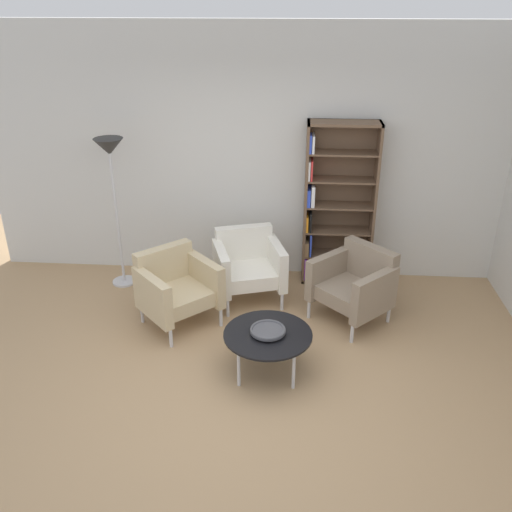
{
  "coord_description": "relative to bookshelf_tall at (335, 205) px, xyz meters",
  "views": [
    {
      "loc": [
        0.44,
        -3.75,
        3.17
      ],
      "look_at": [
        0.09,
        0.84,
        0.95
      ],
      "focal_mm": 38.9,
      "sensor_mm": 36.0,
      "label": 1
    }
  ],
  "objects": [
    {
      "name": "bookshelf_tall",
      "position": [
        0.0,
        0.0,
        0.0
      ],
      "size": [
        0.8,
        0.3,
        1.9
      ],
      "color": "brown",
      "rests_on": "ground_plane"
    },
    {
      "name": "floor_lamp_torchiere",
      "position": [
        -2.47,
        -0.29,
        0.51
      ],
      "size": [
        0.32,
        0.32,
        1.74
      ],
      "color": "silver",
      "rests_on": "ground_plane"
    },
    {
      "name": "ground_plane",
      "position": [
        -0.89,
        -2.26,
        -0.94
      ],
      "size": [
        8.32,
        8.32,
        0.0
      ],
      "primitive_type": "plane",
      "color": "tan"
    },
    {
      "name": "plaster_back_panel",
      "position": [
        -0.89,
        0.2,
        0.51
      ],
      "size": [
        6.4,
        0.12,
        2.9
      ],
      "primitive_type": "cube",
      "color": "silver",
      "rests_on": "ground_plane"
    },
    {
      "name": "coffee_table_low",
      "position": [
        -0.66,
        -1.86,
        -0.57
      ],
      "size": [
        0.8,
        0.8,
        0.4
      ],
      "color": "black",
      "rests_on": "ground_plane"
    },
    {
      "name": "armchair_near_window",
      "position": [
        -1.65,
        -1.1,
        -0.53
      ],
      "size": [
        0.95,
        0.95,
        0.78
      ],
      "rotation": [
        0.0,
        0.0,
        0.75
      ],
      "color": "#C6B289",
      "rests_on": "ground_plane"
    },
    {
      "name": "decorative_bowl",
      "position": [
        -0.66,
        -1.86,
        -0.51
      ],
      "size": [
        0.32,
        0.32,
        0.05
      ],
      "color": "#4C4C51",
      "rests_on": "coffee_table_low"
    },
    {
      "name": "armchair_spare_guest",
      "position": [
        -0.96,
        -0.53,
        -0.53
      ],
      "size": [
        0.87,
        0.83,
        0.78
      ],
      "rotation": [
        0.0,
        0.0,
        0.3
      ],
      "color": "white",
      "rests_on": "ground_plane"
    },
    {
      "name": "armchair_by_bookshelf",
      "position": [
        0.19,
        -0.89,
        -0.53
      ],
      "size": [
        0.95,
        0.95,
        0.78
      ],
      "rotation": [
        0.0,
        0.0,
        -0.79
      ],
      "color": "gray",
      "rests_on": "ground_plane"
    }
  ]
}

